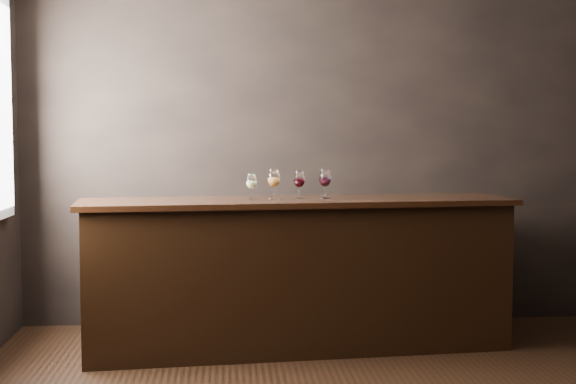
{
  "coord_description": "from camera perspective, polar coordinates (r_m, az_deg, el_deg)",
  "views": [
    {
      "loc": [
        -0.85,
        -4.29,
        1.56
      ],
      "look_at": [
        -0.41,
        1.41,
        1.14
      ],
      "focal_mm": 50.0,
      "sensor_mm": 36.0,
      "label": 1
    }
  ],
  "objects": [
    {
      "name": "room_shell",
      "position": [
        4.46,
        3.53,
        7.37
      ],
      "size": [
        5.02,
        4.52,
        2.81
      ],
      "color": "black",
      "rests_on": "ground"
    },
    {
      "name": "back_bar_shelf",
      "position": [
        6.43,
        -0.13,
        -5.46
      ],
      "size": [
        2.68,
        0.4,
        0.97
      ],
      "primitive_type": "cube",
      "color": "black",
      "rests_on": "ground"
    },
    {
      "name": "glass_white",
      "position": [
        5.72,
        -2.62,
        0.71
      ],
      "size": [
        0.08,
        0.08,
        0.18
      ],
      "color": "white",
      "rests_on": "bar_top"
    },
    {
      "name": "bar_counter",
      "position": [
        5.82,
        0.72,
        -6.06
      ],
      "size": [
        3.05,
        0.93,
        1.05
      ],
      "primitive_type": "cube",
      "rotation": [
        0.0,
        0.0,
        0.09
      ],
      "color": "black",
      "rests_on": "ground"
    },
    {
      "name": "glass_red_b",
      "position": [
        5.8,
        2.65,
        0.94
      ],
      "size": [
        0.09,
        0.09,
        0.21
      ],
      "color": "white",
      "rests_on": "bar_top"
    },
    {
      "name": "bar_top",
      "position": [
        5.75,
        0.72,
        -0.69
      ],
      "size": [
        3.16,
        1.01,
        0.04
      ],
      "primitive_type": "cube",
      "rotation": [
        0.0,
        0.0,
        0.09
      ],
      "color": "black",
      "rests_on": "bar_counter"
    },
    {
      "name": "glass_amber",
      "position": [
        5.72,
        -1.02,
        0.93
      ],
      "size": [
        0.09,
        0.09,
        0.21
      ],
      "color": "white",
      "rests_on": "bar_top"
    },
    {
      "name": "glass_red_a",
      "position": [
        5.76,
        0.81,
        0.86
      ],
      "size": [
        0.08,
        0.08,
        0.2
      ],
      "color": "white",
      "rests_on": "bar_top"
    }
  ]
}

